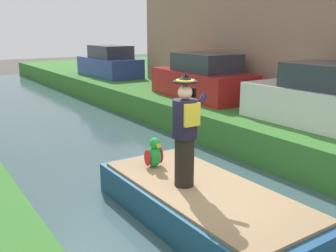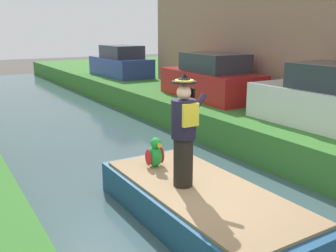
{
  "view_description": "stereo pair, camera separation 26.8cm",
  "coord_description": "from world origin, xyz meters",
  "px_view_note": "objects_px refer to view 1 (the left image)",
  "views": [
    {
      "loc": [
        -3.72,
        -4.53,
        3.23
      ],
      "look_at": [
        -0.19,
        0.74,
        1.61
      ],
      "focal_mm": 40.84,
      "sensor_mm": 36.0,
      "label": 1
    },
    {
      "loc": [
        -3.49,
        -4.68,
        3.23
      ],
      "look_at": [
        -0.19,
        0.74,
        1.61
      ],
      "focal_mm": 40.84,
      "sensor_mm": 36.0,
      "label": 2
    }
  ],
  "objects_px": {
    "person_pirate": "(185,131)",
    "parked_car_blue": "(109,63)",
    "parrot_plush": "(154,154)",
    "boat": "(203,204)",
    "parked_car_red": "(202,79)",
    "parked_car_white": "(327,100)"
  },
  "relations": [
    {
      "from": "person_pirate",
      "to": "boat",
      "type": "bearing_deg",
      "value": -60.55
    },
    {
      "from": "boat",
      "to": "parked_car_white",
      "type": "relative_size",
      "value": 1.05
    },
    {
      "from": "parrot_plush",
      "to": "parked_car_blue",
      "type": "distance_m",
      "value": 12.5
    },
    {
      "from": "boat",
      "to": "parked_car_red",
      "type": "distance_m",
      "value": 7.2
    },
    {
      "from": "parked_car_white",
      "to": "parked_car_red",
      "type": "distance_m",
      "value": 4.74
    },
    {
      "from": "boat",
      "to": "parked_car_white",
      "type": "bearing_deg",
      "value": 10.46
    },
    {
      "from": "person_pirate",
      "to": "parked_car_white",
      "type": "relative_size",
      "value": 0.46
    },
    {
      "from": "parrot_plush",
      "to": "person_pirate",
      "type": "bearing_deg",
      "value": -92.49
    },
    {
      "from": "parrot_plush",
      "to": "parked_car_red",
      "type": "bearing_deg",
      "value": 43.07
    },
    {
      "from": "parked_car_red",
      "to": "parked_car_blue",
      "type": "distance_m",
      "value": 7.3
    },
    {
      "from": "boat",
      "to": "parked_car_blue",
      "type": "bearing_deg",
      "value": 70.98
    },
    {
      "from": "person_pirate",
      "to": "parked_car_blue",
      "type": "bearing_deg",
      "value": 55.76
    },
    {
      "from": "parked_car_red",
      "to": "parked_car_white",
      "type": "bearing_deg",
      "value": -90.0
    },
    {
      "from": "person_pirate",
      "to": "parked_car_blue",
      "type": "relative_size",
      "value": 0.46
    },
    {
      "from": "parked_car_blue",
      "to": "parked_car_white",
      "type": "bearing_deg",
      "value": -90.0
    },
    {
      "from": "parrot_plush",
      "to": "parked_car_white",
      "type": "xyz_separation_m",
      "value": [
        4.6,
        -0.44,
        0.62
      ]
    },
    {
      "from": "boat",
      "to": "parked_car_red",
      "type": "relative_size",
      "value": 1.03
    },
    {
      "from": "parked_car_white",
      "to": "parked_car_blue",
      "type": "height_order",
      "value": "same"
    },
    {
      "from": "boat",
      "to": "parked_car_blue",
      "type": "relative_size",
      "value": 1.04
    },
    {
      "from": "boat",
      "to": "parked_car_white",
      "type": "distance_m",
      "value": 4.66
    },
    {
      "from": "parrot_plush",
      "to": "parked_car_blue",
      "type": "height_order",
      "value": "parked_car_blue"
    },
    {
      "from": "parked_car_white",
      "to": "parked_car_blue",
      "type": "xyz_separation_m",
      "value": [
        0.0,
        12.04,
        0.0
      ]
    }
  ]
}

